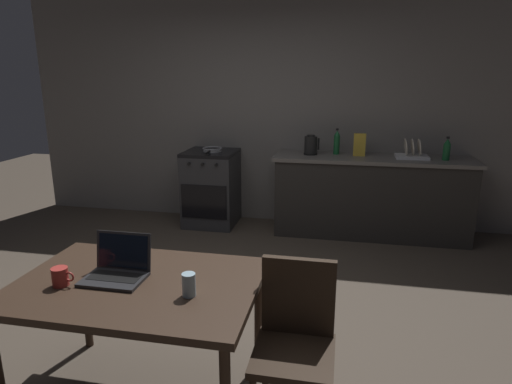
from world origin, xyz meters
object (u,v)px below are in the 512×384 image
cereal_box (359,145)px  dish_rack (412,154)px  frying_pan (212,149)px  coffee_mug (60,277)px  stove_oven (211,188)px  bottle_b (337,142)px  chair (295,335)px  dining_table (138,293)px  bottle (447,149)px  electric_kettle (311,145)px  drinking_glass (189,285)px  laptop (117,270)px

cereal_box → dish_rack: (0.56, -0.02, -0.08)m
frying_pan → coffee_mug: bearing=-88.0°
stove_oven → cereal_box: bearing=0.8°
coffee_mug → bottle_b: (1.33, 3.18, 0.27)m
chair → frying_pan: frying_pan is taller
bottle_b → cereal_box: bearing=-13.5°
cereal_box → bottle_b: bearing=166.5°
stove_oven → dining_table: bearing=-80.4°
dining_table → bottle: (2.11, 2.93, 0.36)m
dining_table → bottle_b: size_ratio=4.44×
stove_oven → coffee_mug: stove_oven is taller
electric_kettle → bottle_b: bottle_b is taller
stove_oven → chair: bearing=-65.6°
drinking_glass → stove_oven: bearing=105.1°
laptop → coffee_mug: size_ratio=2.61×
chair → frying_pan: 3.27m
chair → bottle_b: (0.11, 3.06, 0.53)m
coffee_mug → electric_kettle: bearing=71.4°
coffee_mug → cereal_box: cereal_box is taller
dining_table → electric_kettle: electric_kettle is taller
frying_pan → bottle_b: (1.43, 0.11, 0.11)m
laptop → drinking_glass: size_ratio=2.70×
cereal_box → bottle_b: bottle_b is taller
stove_oven → coffee_mug: 3.12m
electric_kettle → frying_pan: 1.15m
electric_kettle → coffee_mug: (-1.04, -3.10, -0.24)m
dish_rack → drinking_glass: bearing=-115.2°
electric_kettle → dish_rack: (1.09, -0.00, -0.06)m
stove_oven → frying_pan: frying_pan is taller
electric_kettle → bottle: size_ratio=0.90×
drinking_glass → bottle_b: size_ratio=0.41×
chair → bottle_b: size_ratio=3.04×
stove_oven → cereal_box: 1.81m
frying_pan → dish_rack: size_ratio=1.19×
dining_table → chair: 0.86m
drinking_glass → dish_rack: (1.44, 3.07, 0.17)m
frying_pan → bottle: bearing=-0.5°
coffee_mug → dining_table: bearing=17.9°
bottle → cereal_box: bearing=175.5°
frying_pan → drinking_glass: bearing=-75.3°
electric_kettle → laptop: bearing=-105.1°
chair → dish_rack: bearing=62.7°
stove_oven → dish_rack: bearing=0.1°
stove_oven → dish_rack: dish_rack is taller
coffee_mug → dish_rack: 3.77m
dish_rack → stove_oven: bearing=-179.9°
electric_kettle → dish_rack: size_ratio=0.66×
bottle → frying_pan: 2.58m
bottle → frying_pan: size_ratio=0.61×
stove_oven → chair: 3.28m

